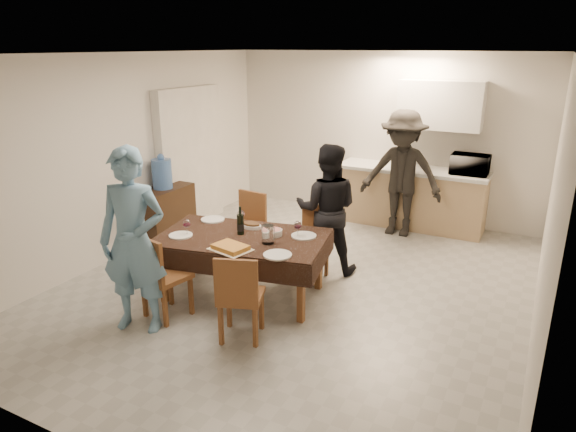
% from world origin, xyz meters
% --- Properties ---
extents(floor, '(5.00, 6.00, 0.02)m').
position_xyz_m(floor, '(0.00, 0.00, 0.00)').
color(floor, '#9D9D99').
rests_on(floor, ground).
extents(ceiling, '(5.00, 6.00, 0.02)m').
position_xyz_m(ceiling, '(0.00, 0.00, 2.60)').
color(ceiling, white).
rests_on(ceiling, wall_back).
extents(wall_back, '(5.00, 0.02, 2.60)m').
position_xyz_m(wall_back, '(0.00, 3.00, 1.30)').
color(wall_back, silver).
rests_on(wall_back, floor).
extents(wall_front, '(5.00, 0.02, 2.60)m').
position_xyz_m(wall_front, '(0.00, -3.00, 1.30)').
color(wall_front, silver).
rests_on(wall_front, floor).
extents(wall_left, '(0.02, 6.00, 2.60)m').
position_xyz_m(wall_left, '(-2.50, 0.00, 1.30)').
color(wall_left, silver).
rests_on(wall_left, floor).
extents(wall_right, '(0.02, 6.00, 2.60)m').
position_xyz_m(wall_right, '(2.50, 0.00, 1.30)').
color(wall_right, silver).
rests_on(wall_right, floor).
extents(stub_partition, '(0.15, 1.40, 2.10)m').
position_xyz_m(stub_partition, '(-2.42, 1.20, 1.05)').
color(stub_partition, silver).
rests_on(stub_partition, floor).
extents(kitchen_base_cabinet, '(2.20, 0.60, 0.86)m').
position_xyz_m(kitchen_base_cabinet, '(0.60, 2.68, 0.43)').
color(kitchen_base_cabinet, tan).
rests_on(kitchen_base_cabinet, floor).
extents(kitchen_worktop, '(2.24, 0.64, 0.05)m').
position_xyz_m(kitchen_worktop, '(0.60, 2.68, 0.89)').
color(kitchen_worktop, beige).
rests_on(kitchen_worktop, kitchen_base_cabinet).
extents(upper_cabinet, '(1.20, 0.34, 0.70)m').
position_xyz_m(upper_cabinet, '(0.90, 2.82, 1.85)').
color(upper_cabinet, silver).
rests_on(upper_cabinet, wall_back).
extents(dining_table, '(1.97, 1.38, 0.71)m').
position_xyz_m(dining_table, '(-0.43, -0.51, 0.67)').
color(dining_table, black).
rests_on(dining_table, floor).
extents(chair_near_left, '(0.49, 0.49, 0.49)m').
position_xyz_m(chair_near_left, '(-0.88, -1.35, 0.55)').
color(chair_near_left, brown).
rests_on(chair_near_left, floor).
extents(chair_near_right, '(0.52, 0.53, 0.48)m').
position_xyz_m(chair_near_right, '(0.02, -1.34, 0.54)').
color(chair_near_right, brown).
rests_on(chair_near_right, floor).
extents(chair_far_left, '(0.46, 0.46, 0.50)m').
position_xyz_m(chair_far_left, '(-0.88, 0.15, 0.56)').
color(chair_far_left, brown).
rests_on(chair_far_left, floor).
extents(chair_far_right, '(0.44, 0.44, 0.47)m').
position_xyz_m(chair_far_right, '(0.02, 0.16, 0.53)').
color(chair_far_right, brown).
rests_on(chair_far_right, floor).
extents(console, '(0.43, 0.86, 0.80)m').
position_xyz_m(console, '(-2.28, 0.38, 0.40)').
color(console, black).
rests_on(console, floor).
extents(water_jug, '(0.27, 0.27, 0.41)m').
position_xyz_m(water_jug, '(-2.28, 0.38, 1.00)').
color(water_jug, '#4E7EC7').
rests_on(water_jug, console).
extents(wine_bottle, '(0.08, 0.08, 0.32)m').
position_xyz_m(wine_bottle, '(-0.48, -0.46, 0.86)').
color(wine_bottle, black).
rests_on(wine_bottle, dining_table).
extents(water_pitcher, '(0.13, 0.13, 0.20)m').
position_xyz_m(water_pitcher, '(-0.08, -0.56, 0.80)').
color(water_pitcher, white).
rests_on(water_pitcher, dining_table).
extents(savoury_tart, '(0.46, 0.38, 0.05)m').
position_xyz_m(savoury_tart, '(-0.33, -0.89, 0.73)').
color(savoury_tart, '#D18A3D').
rests_on(savoury_tart, dining_table).
extents(salad_bowl, '(0.18, 0.18, 0.07)m').
position_xyz_m(salad_bowl, '(-0.13, -0.33, 0.74)').
color(salad_bowl, silver).
rests_on(salad_bowl, dining_table).
extents(mushroom_dish, '(0.21, 0.21, 0.04)m').
position_xyz_m(mushroom_dish, '(-0.48, -0.23, 0.72)').
color(mushroom_dish, silver).
rests_on(mushroom_dish, dining_table).
extents(wine_glass_a, '(0.08, 0.08, 0.19)m').
position_xyz_m(wine_glass_a, '(-0.98, -0.76, 0.80)').
color(wine_glass_a, white).
rests_on(wine_glass_a, dining_table).
extents(wine_glass_b, '(0.08, 0.08, 0.19)m').
position_xyz_m(wine_glass_b, '(0.12, -0.26, 0.80)').
color(wine_glass_b, white).
rests_on(wine_glass_b, dining_table).
extents(wine_glass_c, '(0.08, 0.08, 0.18)m').
position_xyz_m(wine_glass_c, '(-0.63, -0.21, 0.80)').
color(wine_glass_c, white).
rests_on(wine_glass_c, dining_table).
extents(plate_near_left, '(0.26, 0.26, 0.01)m').
position_xyz_m(plate_near_left, '(-1.03, -0.81, 0.71)').
color(plate_near_left, silver).
rests_on(plate_near_left, dining_table).
extents(plate_near_right, '(0.29, 0.29, 0.02)m').
position_xyz_m(plate_near_right, '(0.17, -0.81, 0.71)').
color(plate_near_right, silver).
rests_on(plate_near_right, dining_table).
extents(plate_far_left, '(0.28, 0.28, 0.02)m').
position_xyz_m(plate_far_left, '(-1.03, -0.21, 0.71)').
color(plate_far_left, silver).
rests_on(plate_far_left, dining_table).
extents(plate_far_right, '(0.27, 0.27, 0.02)m').
position_xyz_m(plate_far_right, '(0.17, -0.21, 0.71)').
color(plate_far_right, silver).
rests_on(plate_far_right, dining_table).
extents(microwave, '(0.52, 0.35, 0.29)m').
position_xyz_m(microwave, '(1.42, 2.68, 1.05)').
color(microwave, silver).
rests_on(microwave, kitchen_worktop).
extents(person_near, '(0.76, 0.62, 1.82)m').
position_xyz_m(person_near, '(-0.98, -1.56, 0.91)').
color(person_near, '#618EB1').
rests_on(person_near, floor).
extents(person_far, '(0.92, 0.81, 1.59)m').
position_xyz_m(person_far, '(0.12, 0.54, 0.80)').
color(person_far, black).
rests_on(person_far, floor).
extents(person_kitchen, '(1.18, 0.68, 1.83)m').
position_xyz_m(person_kitchen, '(0.55, 2.23, 0.92)').
color(person_kitchen, black).
rests_on(person_kitchen, floor).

